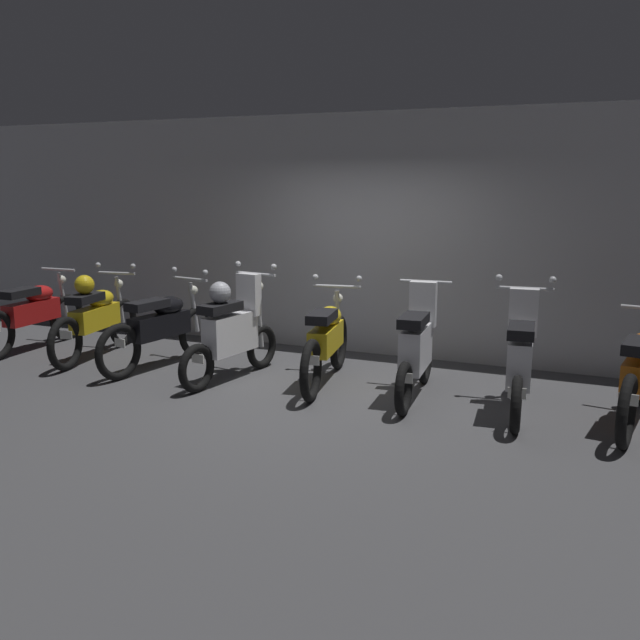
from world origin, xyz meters
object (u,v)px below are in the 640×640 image
at_px(motorbike_slot_3, 232,330).
at_px(motorbike_slot_7, 640,374).
at_px(motorbike_slot_4, 326,340).
at_px(motorbike_slot_5, 416,348).
at_px(motorbike_slot_1, 96,316).
at_px(motorbike_slot_0, 33,313).
at_px(motorbike_slot_6, 520,359).
at_px(motorbike_slot_2, 162,327).

relative_size(motorbike_slot_3, motorbike_slot_7, 0.86).
relative_size(motorbike_slot_4, motorbike_slot_5, 1.15).
bearing_deg(motorbike_slot_7, motorbike_slot_1, 179.65).
distance_m(motorbike_slot_0, motorbike_slot_3, 3.16).
bearing_deg(motorbike_slot_3, motorbike_slot_7, 2.03).
xyz_separation_m(motorbike_slot_1, motorbike_slot_4, (3.15, 0.09, -0.04)).
relative_size(motorbike_slot_0, motorbike_slot_6, 1.16).
bearing_deg(motorbike_slot_1, motorbike_slot_0, 179.88).
relative_size(motorbike_slot_1, motorbike_slot_4, 1.00).
bearing_deg(motorbike_slot_2, motorbike_slot_5, 0.97).
bearing_deg(motorbike_slot_3, motorbike_slot_6, 1.92).
xyz_separation_m(motorbike_slot_3, motorbike_slot_7, (4.20, 0.15, -0.08)).
xyz_separation_m(motorbike_slot_0, motorbike_slot_2, (2.10, -0.07, 0.00)).
distance_m(motorbike_slot_6, motorbike_slot_7, 1.06).
bearing_deg(motorbike_slot_0, motorbike_slot_5, -0.15).
relative_size(motorbike_slot_4, motorbike_slot_6, 1.15).
distance_m(motorbike_slot_0, motorbike_slot_7, 7.35).
height_order(motorbike_slot_2, motorbike_slot_6, motorbike_slot_6).
bearing_deg(motorbike_slot_1, motorbike_slot_4, 1.59).
relative_size(motorbike_slot_6, motorbike_slot_7, 0.87).
bearing_deg(motorbike_slot_5, motorbike_slot_3, -175.19).
distance_m(motorbike_slot_2, motorbike_slot_4, 2.10).
distance_m(motorbike_slot_1, motorbike_slot_6, 5.25).
bearing_deg(motorbike_slot_1, motorbike_slot_3, -5.11).
relative_size(motorbike_slot_1, motorbike_slot_3, 1.16).
height_order(motorbike_slot_3, motorbike_slot_6, same).
distance_m(motorbike_slot_0, motorbike_slot_6, 6.30).
relative_size(motorbike_slot_5, motorbike_slot_7, 0.87).
bearing_deg(motorbike_slot_1, motorbike_slot_2, -3.53).
bearing_deg(motorbike_slot_0, motorbike_slot_2, -1.83).
xyz_separation_m(motorbike_slot_6, motorbike_slot_7, (1.06, 0.04, -0.04)).
xyz_separation_m(motorbike_slot_4, motorbike_slot_5, (1.05, -0.10, 0.03)).
distance_m(motorbike_slot_1, motorbike_slot_7, 6.30).
bearing_deg(motorbike_slot_2, motorbike_slot_1, 176.47).
xyz_separation_m(motorbike_slot_1, motorbike_slot_2, (1.06, -0.07, -0.04)).
distance_m(motorbike_slot_1, motorbike_slot_4, 3.15).
height_order(motorbike_slot_1, motorbike_slot_6, motorbike_slot_6).
distance_m(motorbike_slot_2, motorbike_slot_5, 3.14).
distance_m(motorbike_slot_1, motorbike_slot_5, 4.20).
xyz_separation_m(motorbike_slot_1, motorbike_slot_6, (5.25, -0.08, -0.00)).
height_order(motorbike_slot_0, motorbike_slot_7, same).
relative_size(motorbike_slot_1, motorbike_slot_6, 1.16).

